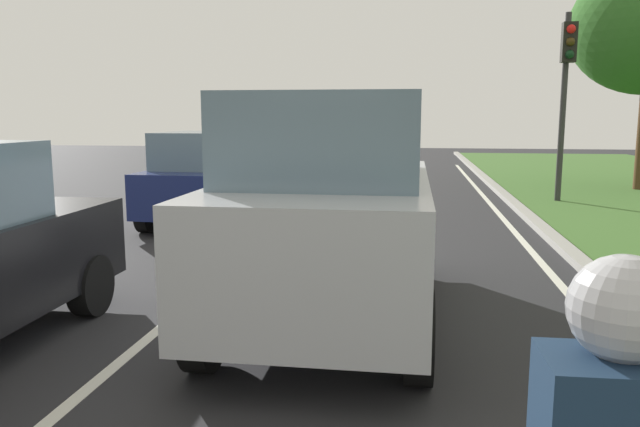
# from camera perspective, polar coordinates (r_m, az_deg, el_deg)

# --- Properties ---
(ground_plane) EXTENTS (60.00, 60.00, 0.00)m
(ground_plane) POSITION_cam_1_polar(r_m,az_deg,el_deg) (11.19, -0.51, -1.68)
(ground_plane) COLOR #262628
(lane_line_center) EXTENTS (0.12, 32.00, 0.01)m
(lane_line_center) POSITION_cam_1_polar(r_m,az_deg,el_deg) (11.32, -4.02, -1.56)
(lane_line_center) COLOR silver
(lane_line_center) RESTS_ON ground
(lane_line_right_edge) EXTENTS (0.12, 32.00, 0.01)m
(lane_line_right_edge) POSITION_cam_1_polar(r_m,az_deg,el_deg) (11.20, 18.00, -2.09)
(lane_line_right_edge) COLOR silver
(lane_line_right_edge) RESTS_ON ground
(curb_right) EXTENTS (0.24, 48.00, 0.12)m
(curb_right) POSITION_cam_1_polar(r_m,az_deg,el_deg) (11.29, 20.52, -1.85)
(curb_right) COLOR #9E9B93
(curb_right) RESTS_ON ground
(car_suv_ahead) EXTENTS (1.98, 4.50, 2.28)m
(car_suv_ahead) POSITION_cam_1_polar(r_m,az_deg,el_deg) (6.25, 1.17, 0.61)
(car_suv_ahead) COLOR #B7BABF
(car_suv_ahead) RESTS_ON ground
(car_hatchback_far) EXTENTS (1.84, 3.76, 1.78)m
(car_hatchback_far) POSITION_cam_1_polar(r_m,az_deg,el_deg) (12.19, -10.26, 3.25)
(car_hatchback_far) COLOR navy
(car_hatchback_far) RESTS_ON ground
(traffic_light_near_right) EXTENTS (0.32, 0.50, 4.45)m
(traffic_light_near_right) POSITION_cam_1_polar(r_m,az_deg,el_deg) (15.69, 21.88, 11.80)
(traffic_light_near_right) COLOR #2D2D2D
(traffic_light_near_right) RESTS_ON ground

